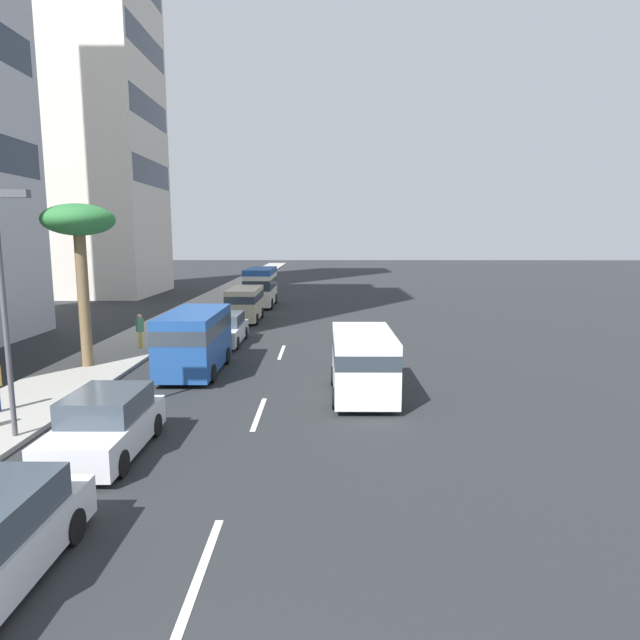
% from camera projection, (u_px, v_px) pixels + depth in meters
% --- Properties ---
extents(ground_plane, '(198.00, 198.00, 0.00)m').
position_uv_depth(ground_plane, '(292.00, 323.00, 35.17)').
color(ground_plane, '#26282B').
extents(sidewalk_right, '(162.00, 3.58, 0.15)m').
position_uv_depth(sidewalk_right, '(173.00, 322.00, 35.22)').
color(sidewalk_right, '#9E9B93').
rests_on(sidewalk_right, ground_plane).
extents(lane_stripe_near, '(3.20, 0.16, 0.01)m').
position_uv_depth(lane_stripe_near, '(201.00, 570.00, 9.05)').
color(lane_stripe_near, silver).
rests_on(lane_stripe_near, ground_plane).
extents(lane_stripe_mid, '(3.20, 0.16, 0.01)m').
position_uv_depth(lane_stripe_mid, '(259.00, 414.00, 17.10)').
color(lane_stripe_mid, silver).
rests_on(lane_stripe_mid, ground_plane).
extents(lane_stripe_far, '(3.20, 0.16, 0.01)m').
position_uv_depth(lane_stripe_far, '(282.00, 352.00, 26.25)').
color(lane_stripe_far, silver).
rests_on(lane_stripe_far, ground_plane).
extents(minibus_lead, '(6.20, 2.27, 3.08)m').
position_uv_depth(minibus_lead, '(261.00, 285.00, 43.69)').
color(minibus_lead, silver).
rests_on(minibus_lead, ground_plane).
extents(van_second, '(5.00, 2.06, 2.22)m').
position_uv_depth(van_second, '(245.00, 302.00, 35.88)').
color(van_second, beige).
rests_on(van_second, ground_plane).
extents(van_third, '(4.68, 2.20, 2.28)m').
position_uv_depth(van_third, '(363.00, 360.00, 18.80)').
color(van_third, white).
rests_on(van_third, ground_plane).
extents(car_fourth, '(4.20, 1.96, 1.60)m').
position_uv_depth(car_fourth, '(106.00, 425.00, 13.85)').
color(car_fourth, silver).
rests_on(car_fourth, ground_plane).
extents(van_sixth, '(5.31, 2.23, 2.56)m').
position_uv_depth(van_sixth, '(195.00, 338.00, 22.12)').
color(van_sixth, '#1E478C').
rests_on(van_sixth, ground_plane).
extents(car_seventh, '(4.78, 1.82, 1.58)m').
position_uv_depth(car_seventh, '(226.00, 329.00, 28.39)').
color(car_seventh, silver).
rests_on(car_seventh, ground_plane).
extents(pedestrian_by_tree, '(0.37, 0.39, 1.69)m').
position_uv_depth(pedestrian_by_tree, '(140.00, 329.00, 26.42)').
color(pedestrian_by_tree, gold).
rests_on(pedestrian_by_tree, sidewalk_right).
extents(palm_tree, '(2.88, 2.88, 6.75)m').
position_uv_depth(palm_tree, '(79.00, 228.00, 22.02)').
color(palm_tree, brown).
rests_on(palm_tree, sidewalk_right).
extents(street_lamp, '(0.24, 0.97, 6.65)m').
position_uv_depth(street_lamp, '(6.00, 286.00, 14.18)').
color(street_lamp, '#4C4C51').
rests_on(street_lamp, sidewalk_right).
extents(office_tower_far, '(11.74, 11.53, 48.38)m').
position_uv_depth(office_tower_far, '(84.00, 33.00, 49.70)').
color(office_tower_far, silver).
rests_on(office_tower_far, ground_plane).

